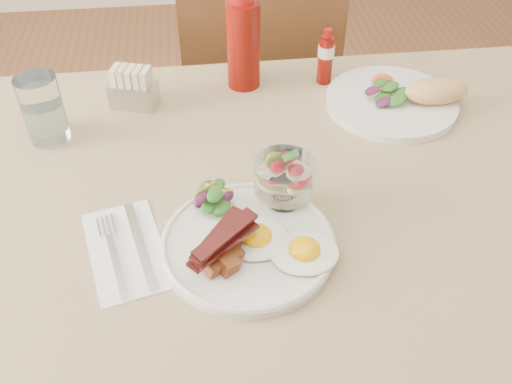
{
  "coord_description": "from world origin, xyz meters",
  "views": [
    {
      "loc": [
        -0.18,
        -0.77,
        1.44
      ],
      "look_at": [
        -0.09,
        -0.09,
        0.82
      ],
      "focal_mm": 40.0,
      "sensor_mm": 36.0,
      "label": 1
    }
  ],
  "objects_px": {
    "second_plate": "(402,98)",
    "water_glass": "(44,113)",
    "chair_far": "(257,92)",
    "ketchup_bottle": "(243,43)",
    "fruit_cup": "(284,177)",
    "table": "(299,215)",
    "main_plate": "(248,245)",
    "hot_sauce_bottle": "(326,57)",
    "sugar_caddy": "(133,90)"
  },
  "relations": [
    {
      "from": "main_plate",
      "to": "hot_sauce_bottle",
      "type": "distance_m",
      "value": 0.54
    },
    {
      "from": "water_glass",
      "to": "hot_sauce_bottle",
      "type": "bearing_deg",
      "value": 13.74
    },
    {
      "from": "ketchup_bottle",
      "to": "water_glass",
      "type": "bearing_deg",
      "value": -159.12
    },
    {
      "from": "fruit_cup",
      "to": "sugar_caddy",
      "type": "height_order",
      "value": "fruit_cup"
    },
    {
      "from": "chair_far",
      "to": "second_plate",
      "type": "height_order",
      "value": "chair_far"
    },
    {
      "from": "sugar_caddy",
      "to": "main_plate",
      "type": "bearing_deg",
      "value": -48.77
    },
    {
      "from": "main_plate",
      "to": "hot_sauce_bottle",
      "type": "bearing_deg",
      "value": 65.1
    },
    {
      "from": "main_plate",
      "to": "water_glass",
      "type": "relative_size",
      "value": 2.08
    },
    {
      "from": "ketchup_bottle",
      "to": "hot_sauce_bottle",
      "type": "xyz_separation_m",
      "value": [
        0.18,
        -0.01,
        -0.04
      ]
    },
    {
      "from": "hot_sauce_bottle",
      "to": "chair_far",
      "type": "bearing_deg",
      "value": 108.46
    },
    {
      "from": "second_plate",
      "to": "ketchup_bottle",
      "type": "relative_size",
      "value": 1.4
    },
    {
      "from": "ketchup_bottle",
      "to": "hot_sauce_bottle",
      "type": "bearing_deg",
      "value": -3.51
    },
    {
      "from": "second_plate",
      "to": "hot_sauce_bottle",
      "type": "relative_size",
      "value": 2.34
    },
    {
      "from": "second_plate",
      "to": "hot_sauce_bottle",
      "type": "xyz_separation_m",
      "value": [
        -0.14,
        0.12,
        0.04
      ]
    },
    {
      "from": "main_plate",
      "to": "second_plate",
      "type": "distance_m",
      "value": 0.52
    },
    {
      "from": "chair_far",
      "to": "ketchup_bottle",
      "type": "distance_m",
      "value": 0.46
    },
    {
      "from": "fruit_cup",
      "to": "water_glass",
      "type": "height_order",
      "value": "water_glass"
    },
    {
      "from": "ketchup_bottle",
      "to": "hot_sauce_bottle",
      "type": "distance_m",
      "value": 0.19
    },
    {
      "from": "fruit_cup",
      "to": "sugar_caddy",
      "type": "distance_m",
      "value": 0.44
    },
    {
      "from": "chair_far",
      "to": "ketchup_bottle",
      "type": "bearing_deg",
      "value": -102.24
    },
    {
      "from": "fruit_cup",
      "to": "water_glass",
      "type": "relative_size",
      "value": 0.76
    },
    {
      "from": "fruit_cup",
      "to": "sugar_caddy",
      "type": "relative_size",
      "value": 0.94
    },
    {
      "from": "sugar_caddy",
      "to": "ketchup_bottle",
      "type": "bearing_deg",
      "value": 30.76
    },
    {
      "from": "main_plate",
      "to": "second_plate",
      "type": "height_order",
      "value": "second_plate"
    },
    {
      "from": "fruit_cup",
      "to": "main_plate",
      "type": "bearing_deg",
      "value": -129.59
    },
    {
      "from": "second_plate",
      "to": "water_glass",
      "type": "xyz_separation_m",
      "value": [
        -0.73,
        -0.03,
        0.04
      ]
    },
    {
      "from": "table",
      "to": "ketchup_bottle",
      "type": "bearing_deg",
      "value": 101.5
    },
    {
      "from": "chair_far",
      "to": "second_plate",
      "type": "bearing_deg",
      "value": -60.42
    },
    {
      "from": "water_glass",
      "to": "fruit_cup",
      "type": "bearing_deg",
      "value": -31.09
    },
    {
      "from": "fruit_cup",
      "to": "table",
      "type": "bearing_deg",
      "value": 57.33
    },
    {
      "from": "second_plate",
      "to": "water_glass",
      "type": "distance_m",
      "value": 0.73
    },
    {
      "from": "chair_far",
      "to": "hot_sauce_bottle",
      "type": "height_order",
      "value": "chair_far"
    },
    {
      "from": "fruit_cup",
      "to": "second_plate",
      "type": "bearing_deg",
      "value": 43.57
    },
    {
      "from": "main_plate",
      "to": "fruit_cup",
      "type": "height_order",
      "value": "fruit_cup"
    },
    {
      "from": "table",
      "to": "second_plate",
      "type": "bearing_deg",
      "value": 40.19
    },
    {
      "from": "fruit_cup",
      "to": "hot_sauce_bottle",
      "type": "distance_m",
      "value": 0.43
    },
    {
      "from": "ketchup_bottle",
      "to": "fruit_cup",
      "type": "bearing_deg",
      "value": -86.54
    },
    {
      "from": "main_plate",
      "to": "water_glass",
      "type": "height_order",
      "value": "water_glass"
    },
    {
      "from": "main_plate",
      "to": "water_glass",
      "type": "bearing_deg",
      "value": 136.3
    },
    {
      "from": "table",
      "to": "hot_sauce_bottle",
      "type": "xyz_separation_m",
      "value": [
        0.11,
        0.33,
        0.15
      ]
    },
    {
      "from": "chair_far",
      "to": "second_plate",
      "type": "distance_m",
      "value": 0.57
    },
    {
      "from": "main_plate",
      "to": "fruit_cup",
      "type": "distance_m",
      "value": 0.13
    },
    {
      "from": "sugar_caddy",
      "to": "fruit_cup",
      "type": "bearing_deg",
      "value": -35.98
    },
    {
      "from": "chair_far",
      "to": "hot_sauce_bottle",
      "type": "xyz_separation_m",
      "value": [
        0.11,
        -0.33,
        0.29
      ]
    },
    {
      "from": "hot_sauce_bottle",
      "to": "ketchup_bottle",
      "type": "bearing_deg",
      "value": 176.49
    },
    {
      "from": "main_plate",
      "to": "ketchup_bottle",
      "type": "distance_m",
      "value": 0.51
    },
    {
      "from": "main_plate",
      "to": "hot_sauce_bottle",
      "type": "relative_size",
      "value": 2.18
    },
    {
      "from": "ketchup_bottle",
      "to": "hot_sauce_bottle",
      "type": "height_order",
      "value": "ketchup_bottle"
    },
    {
      "from": "chair_far",
      "to": "main_plate",
      "type": "xyz_separation_m",
      "value": [
        -0.11,
        -0.82,
        0.24
      ]
    },
    {
      "from": "chair_far",
      "to": "sugar_caddy",
      "type": "distance_m",
      "value": 0.56
    }
  ]
}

